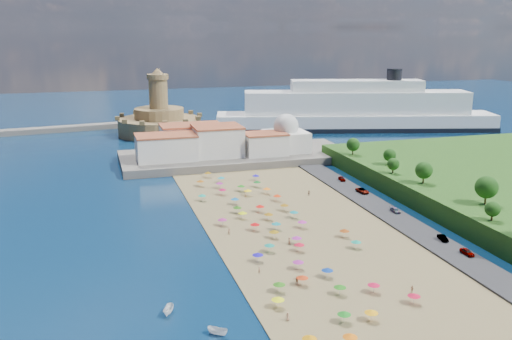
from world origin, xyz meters
name	(u,v)px	position (x,y,z in m)	size (l,w,h in m)	color
ground	(268,221)	(0.00, 0.00, 0.00)	(700.00, 700.00, 0.00)	#071938
terrace	(236,157)	(10.00, 73.00, 1.50)	(90.00, 36.00, 3.00)	#59544C
jetty	(168,144)	(-12.00, 108.00, 1.20)	(18.00, 70.00, 2.40)	#59544C
waterfront_buildings	(203,142)	(-3.05, 73.64, 7.88)	(57.00, 29.00, 11.00)	silver
domed_building	(286,136)	(30.00, 71.00, 8.97)	(16.00, 16.00, 15.00)	silver
fortress	(159,121)	(-12.00, 138.00, 6.68)	(40.00, 40.00, 32.40)	#99824C
cruise_ship	(356,112)	(85.87, 122.55, 9.20)	(142.95, 56.40, 31.07)	black
beach_parasols	(273,224)	(-1.36, -8.28, 2.15)	(30.65, 115.38, 2.20)	gray
beachgoers	(287,238)	(-0.27, -16.35, 1.10)	(33.69, 76.96, 1.80)	tan
moored_boats	(191,320)	(-29.94, -49.01, 0.77)	(10.48, 13.72, 1.57)	white
parked_cars	(387,205)	(36.00, -0.59, 1.37)	(2.96, 71.81, 1.43)	gray
hillside_trees	(460,186)	(49.09, -15.14, 10.10)	(13.65, 109.95, 7.75)	#382314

